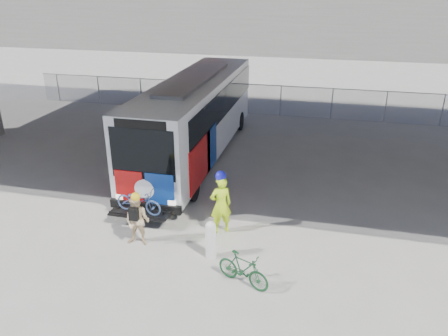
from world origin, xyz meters
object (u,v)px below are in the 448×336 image
(cyclist_tan, at_px, (137,220))
(bollard, at_px, (211,238))
(bus, at_px, (196,112))
(cyclist_hivis, at_px, (221,203))
(bike_parked, at_px, (243,269))

(cyclist_tan, bearing_deg, bollard, -5.94)
(bus, relative_size, bollard, 10.70)
(cyclist_hivis, bearing_deg, bike_parked, 83.44)
(bollard, relative_size, cyclist_hivis, 0.56)
(cyclist_hivis, bearing_deg, cyclist_tan, -2.63)
(bus, bearing_deg, bike_parked, -65.94)
(bollard, height_order, cyclist_hivis, cyclist_hivis)
(cyclist_hivis, relative_size, cyclist_tan, 1.21)
(cyclist_hivis, bearing_deg, bollard, 59.67)
(bike_parked, bearing_deg, cyclist_hivis, 48.89)
(bus, height_order, cyclist_tan, bus)
(bollard, distance_m, cyclist_tan, 2.36)
(bollard, height_order, bike_parked, bollard)
(bollard, xyz_separation_m, bike_parked, (1.16, -1.00, -0.17))
(cyclist_tan, bearing_deg, bike_parked, -20.43)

